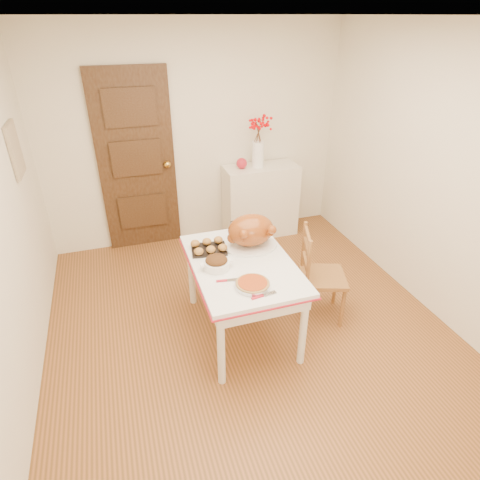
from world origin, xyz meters
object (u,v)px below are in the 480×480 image
object	(u,v)px
kitchen_table	(242,297)
turkey_platter	(251,232)
chair_oak	(323,275)
pumpkin_pie	(253,284)
sideboard	(260,201)

from	to	relation	value
kitchen_table	turkey_platter	bearing A→B (deg)	54.71
chair_oak	turkey_platter	world-z (taller)	turkey_platter
turkey_platter	kitchen_table	bearing A→B (deg)	-105.49
kitchen_table	pumpkin_pie	xyz separation A→B (m)	(-0.03, -0.35, 0.39)
kitchen_table	turkey_platter	xyz separation A→B (m)	(0.15, 0.21, 0.51)
kitchen_table	sideboard	bearing A→B (deg)	64.61
chair_oak	turkey_platter	distance (m)	0.78
chair_oak	kitchen_table	bearing A→B (deg)	107.16
sideboard	kitchen_table	world-z (taller)	sideboard
kitchen_table	pumpkin_pie	bearing A→B (deg)	-95.28
kitchen_table	chair_oak	size ratio (longest dim) A/B	1.35
chair_oak	pumpkin_pie	world-z (taller)	chair_oak
sideboard	chair_oak	size ratio (longest dim) A/B	1.00
sideboard	chair_oak	xyz separation A→B (m)	(-0.04, -1.72, -0.00)
turkey_platter	pumpkin_pie	distance (m)	0.61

